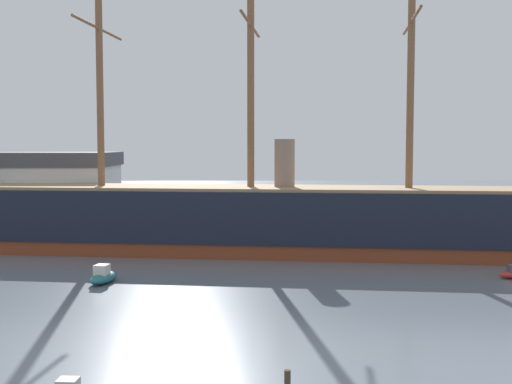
% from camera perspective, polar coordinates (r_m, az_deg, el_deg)
% --- Properties ---
extents(tall_ship, '(73.40, 19.21, 35.39)m').
position_cam_1_polar(tall_ship, '(70.44, -0.46, -2.33)').
color(tall_ship, brown).
rests_on(tall_ship, ground).
extents(motorboat_alongside_bow, '(2.52, 4.19, 1.64)m').
position_cam_1_polar(motorboat_alongside_bow, '(57.18, -13.33, -7.26)').
color(motorboat_alongside_bow, '#236670').
rests_on(motorboat_alongside_bow, ground).
extents(dinghy_distant_centre, '(2.11, 2.25, 0.51)m').
position_cam_1_polar(dinghy_distant_centre, '(83.48, 0.40, -3.81)').
color(dinghy_distant_centre, silver).
rests_on(dinghy_distant_centre, ground).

